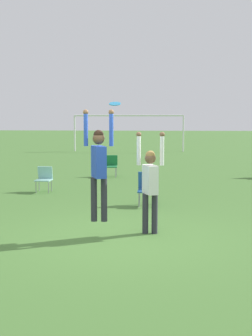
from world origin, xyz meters
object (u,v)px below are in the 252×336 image
frisbee (115,104)px  camping_chair_2 (147,186)px  camping_chair_3 (110,164)px  person_jumping (99,162)px  person_defending (150,181)px  camping_chair_1 (44,177)px

frisbee → camping_chair_2: size_ratio=0.26×
camping_chair_2 → camping_chair_3: size_ratio=1.06×
camping_chair_2 → person_jumping: bearing=76.9°
person_jumping → frisbee: size_ratio=9.45×
person_defending → camping_chair_3: bearing=169.7°
frisbee → camping_chair_1: frisbee is taller
frisbee → camping_chair_1: (-2.63, 4.89, -2.12)m
frisbee → camping_chair_1: bearing=118.3°
frisbee → camping_chair_3: frisbee is taller
person_defending → person_jumping: bearing=-90.0°
person_jumping → person_defending: bearing=-90.0°
camping_chair_1 → camping_chair_3: bearing=-110.8°
frisbee → camping_chair_3: 8.81m
person_jumping → camping_chair_2: 3.56m
camping_chair_3 → camping_chair_2: bearing=99.9°
camping_chair_1 → camping_chair_2: bearing=152.9°
camping_chair_1 → camping_chair_2: 3.75m
camping_chair_2 → camping_chair_3: camping_chair_2 is taller
camping_chair_1 → camping_chair_3: (1.67, 3.61, 0.03)m
frisbee → camping_chair_2: frisbee is taller
person_defending → camping_chair_3: size_ratio=2.49×
person_defending → camping_chair_3: 8.67m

